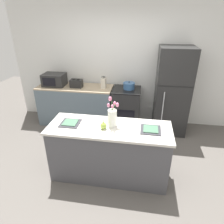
# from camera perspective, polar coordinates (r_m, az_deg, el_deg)

# --- Properties ---
(ground_plane) EXTENTS (10.00, 10.00, 0.00)m
(ground_plane) POSITION_cam_1_polar(r_m,az_deg,el_deg) (3.43, -0.70, -17.12)
(ground_plane) COLOR #59544F
(back_wall) EXTENTS (5.20, 0.08, 2.70)m
(back_wall) POSITION_cam_1_polar(r_m,az_deg,el_deg) (4.59, 3.59, 13.47)
(back_wall) COLOR silver
(back_wall) RESTS_ON ground_plane
(kitchen_island) EXTENTS (1.80, 0.66, 0.88)m
(kitchen_island) POSITION_cam_1_polar(r_m,az_deg,el_deg) (3.14, -0.74, -11.22)
(kitchen_island) COLOR #4C4C51
(kitchen_island) RESTS_ON ground_plane
(back_counter) EXTENTS (1.68, 0.60, 0.91)m
(back_counter) POSITION_cam_1_polar(r_m,az_deg,el_deg) (4.73, -10.13, 2.00)
(back_counter) COLOR slate
(back_counter) RESTS_ON ground_plane
(stove_range) EXTENTS (0.60, 0.61, 0.91)m
(stove_range) POSITION_cam_1_polar(r_m,az_deg,el_deg) (4.49, 4.01, 1.06)
(stove_range) COLOR black
(stove_range) RESTS_ON ground_plane
(refrigerator) EXTENTS (0.68, 0.67, 1.81)m
(refrigerator) POSITION_cam_1_polar(r_m,az_deg,el_deg) (4.35, 16.80, 5.58)
(refrigerator) COLOR black
(refrigerator) RESTS_ON ground_plane
(flower_vase) EXTENTS (0.16, 0.15, 0.44)m
(flower_vase) POSITION_cam_1_polar(r_m,az_deg,el_deg) (2.85, 0.09, -1.26)
(flower_vase) COLOR silver
(flower_vase) RESTS_ON kitchen_island
(pear_figurine) EXTENTS (0.09, 0.09, 0.15)m
(pear_figurine) POSITION_cam_1_polar(r_m,az_deg,el_deg) (2.82, -2.46, -3.84)
(pear_figurine) COLOR #9EBC47
(pear_figurine) RESTS_ON kitchen_island
(plate_setting_left) EXTENTS (0.29, 0.29, 0.02)m
(plate_setting_left) POSITION_cam_1_polar(r_m,az_deg,el_deg) (3.04, -11.83, -3.08)
(plate_setting_left) COLOR #333338
(plate_setting_left) RESTS_ON kitchen_island
(plate_setting_right) EXTENTS (0.29, 0.29, 0.02)m
(plate_setting_right) POSITION_cam_1_polar(r_m,az_deg,el_deg) (2.87, 10.99, -4.93)
(plate_setting_right) COLOR #333338
(plate_setting_right) RESTS_ON kitchen_island
(toaster) EXTENTS (0.28, 0.18, 0.17)m
(toaster) POSITION_cam_1_polar(r_m,az_deg,el_deg) (4.49, -10.13, 8.06)
(toaster) COLOR black
(toaster) RESTS_ON back_counter
(cooking_pot) EXTENTS (0.25, 0.25, 0.16)m
(cooking_pot) POSITION_cam_1_polar(r_m,az_deg,el_deg) (4.33, 4.88, 7.48)
(cooking_pot) COLOR #386093
(cooking_pot) RESTS_ON stove_range
(microwave) EXTENTS (0.48, 0.37, 0.27)m
(microwave) POSITION_cam_1_polar(r_m,az_deg,el_deg) (4.70, -16.15, 8.88)
(microwave) COLOR black
(microwave) RESTS_ON back_counter
(knife_block) EXTENTS (0.10, 0.14, 0.27)m
(knife_block) POSITION_cam_1_polar(r_m,az_deg,el_deg) (4.36, -2.42, 8.26)
(knife_block) COLOR beige
(knife_block) RESTS_ON back_counter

